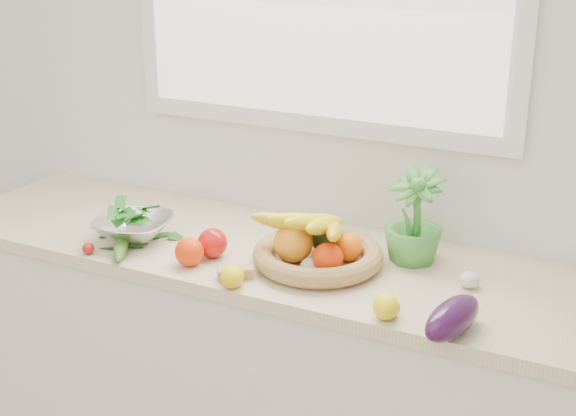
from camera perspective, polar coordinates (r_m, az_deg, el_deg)
The scene contains 18 objects.
back_wall at distance 2.55m, azimuth 2.24°, elevation 8.75°, with size 4.50×0.02×2.70m, color white.
counter_cabinet at distance 2.65m, azimuth -0.79°, elevation -12.36°, with size 2.20×0.58×0.86m, color silver.
countertop at distance 2.44m, azimuth -0.84°, elevation -3.42°, with size 2.24×0.62×0.04m, color beige.
orange_loose at distance 2.33m, azimuth -7.04°, elevation -3.12°, with size 0.08×0.08×0.08m, color #E83707.
lemon_a at distance 2.19m, azimuth -3.97°, elevation -4.87°, with size 0.06×0.08×0.06m, color yellow.
lemon_b at distance 2.04m, azimuth 7.19°, elevation -7.09°, with size 0.05×0.07×0.05m, color gold.
lemon_c at distance 2.04m, azimuth 6.97°, elevation -6.96°, with size 0.07×0.08×0.07m, color yellow.
apple at distance 2.37m, azimuth -5.38°, elevation -2.49°, with size 0.09×0.09×0.09m, color red.
ginger at distance 2.24m, azimuth -3.76°, elevation -4.64°, with size 0.10×0.04×0.03m, color tan.
garlic_a at distance 2.29m, azimuth 2.50°, elevation -4.03°, with size 0.05×0.05×0.04m, color silver.
garlic_b at distance 2.24m, azimuth 12.80°, elevation -5.01°, with size 0.05×0.05×0.05m, color beige.
garlic_c at distance 2.26m, azimuth 1.61°, elevation -4.16°, with size 0.06×0.06×0.05m, color beige.
eggplant at distance 1.98m, azimuth 11.62°, elevation -7.65°, with size 0.09×0.23×0.09m, color #2F0E35.
cucumber at distance 2.45m, azimuth -11.79°, elevation -2.69°, with size 0.04×0.22×0.04m, color #295C1B.
radish at distance 2.47m, azimuth -14.03°, elevation -2.81°, with size 0.04×0.04×0.04m, color #B41616.
potted_herb at distance 2.34m, azimuth 8.95°, elevation -0.76°, with size 0.17×0.17×0.30m, color #429335.
fruit_basket at distance 2.31m, azimuth 2.07°, elevation -2.85°, with size 0.48×0.48×0.19m.
colander_with_spinach at distance 2.52m, azimuth -10.95°, elevation -1.00°, with size 0.28×0.28×0.12m.
Camera 1 is at (1.03, -0.03, 1.86)m, focal length 50.00 mm.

